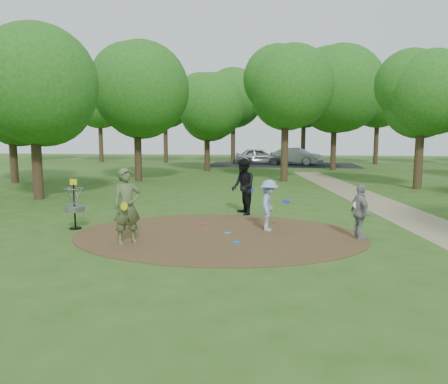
# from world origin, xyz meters

# --- Properties ---
(ground) EXTENTS (100.00, 100.00, 0.00)m
(ground) POSITION_xyz_m (0.00, 0.00, 0.00)
(ground) COLOR #2D5119
(ground) RESTS_ON ground
(dirt_clearing) EXTENTS (8.40, 8.40, 0.02)m
(dirt_clearing) POSITION_xyz_m (0.00, 0.00, 0.01)
(dirt_clearing) COLOR #47301C
(dirt_clearing) RESTS_ON ground
(footpath) EXTENTS (7.55, 39.89, 0.01)m
(footpath) POSITION_xyz_m (6.50, 2.00, 0.01)
(footpath) COLOR #8C7A5B
(footpath) RESTS_ON ground
(parking_lot) EXTENTS (14.00, 8.00, 0.01)m
(parking_lot) POSITION_xyz_m (2.00, 30.00, 0.00)
(parking_lot) COLOR black
(parking_lot) RESTS_ON ground
(player_observer_with_disc) EXTENTS (0.88, 0.83, 2.02)m
(player_observer_with_disc) POSITION_xyz_m (-2.26, -1.27, 1.01)
(player_observer_with_disc) COLOR #506239
(player_observer_with_disc) RESTS_ON ground
(player_throwing_with_disc) EXTENTS (1.00, 1.04, 1.54)m
(player_throwing_with_disc) POSITION_xyz_m (1.41, 0.78, 0.77)
(player_throwing_with_disc) COLOR #90A7D7
(player_throwing_with_disc) RESTS_ON ground
(player_walking_with_disc) EXTENTS (1.07, 1.20, 2.02)m
(player_walking_with_disc) POSITION_xyz_m (0.42, 3.36, 1.01)
(player_walking_with_disc) COLOR black
(player_walking_with_disc) RESTS_ON ground
(player_waiting_with_disc) EXTENTS (0.64, 0.97, 1.54)m
(player_waiting_with_disc) POSITION_xyz_m (3.92, -0.03, 0.77)
(player_waiting_with_disc) COLOR gray
(player_waiting_with_disc) RESTS_ON ground
(disc_ground_cyan) EXTENTS (0.22, 0.22, 0.02)m
(disc_ground_cyan) POSITION_xyz_m (0.23, 0.20, 0.03)
(disc_ground_cyan) COLOR #1689B6
(disc_ground_cyan) RESTS_ON dirt_clearing
(disc_ground_blue) EXTENTS (0.22, 0.22, 0.02)m
(disc_ground_blue) POSITION_xyz_m (0.60, -0.88, 0.03)
(disc_ground_blue) COLOR blue
(disc_ground_blue) RESTS_ON dirt_clearing
(disc_ground_red) EXTENTS (0.22, 0.22, 0.02)m
(disc_ground_red) POSITION_xyz_m (-0.70, 1.36, 0.03)
(disc_ground_red) COLOR #C61340
(disc_ground_red) RESTS_ON dirt_clearing
(car_left) EXTENTS (4.70, 2.24, 1.55)m
(car_left) POSITION_xyz_m (-0.34, 30.59, 0.78)
(car_left) COLOR #A0A3A7
(car_left) RESTS_ON ground
(car_right) EXTENTS (5.13, 3.68, 1.61)m
(car_right) POSITION_xyz_m (3.31, 30.20, 0.80)
(car_right) COLOR #94949B
(car_right) RESTS_ON ground
(disc_golf_basket) EXTENTS (0.63, 0.63, 1.54)m
(disc_golf_basket) POSITION_xyz_m (-4.50, 0.30, 0.87)
(disc_golf_basket) COLOR black
(disc_golf_basket) RESTS_ON ground
(tree_ring) EXTENTS (37.57, 45.61, 9.70)m
(tree_ring) POSITION_xyz_m (2.31, 9.84, 5.30)
(tree_ring) COLOR #332316
(tree_ring) RESTS_ON ground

